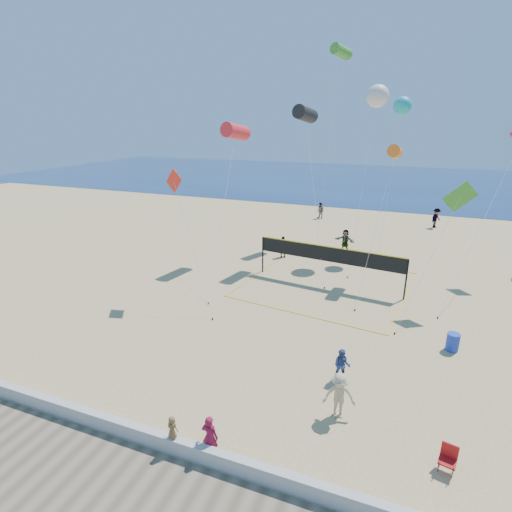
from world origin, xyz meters
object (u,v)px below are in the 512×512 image
(woman, at_px, (210,437))
(camp_chair, at_px, (448,457))
(trash_barrel, at_px, (453,342))
(volleyball_net, at_px, (329,258))

(woman, distance_m, camp_chair, 7.43)
(woman, bearing_deg, camp_chair, -163.38)
(camp_chair, bearing_deg, woman, -150.79)
(trash_barrel, relative_size, volleyball_net, 0.08)
(camp_chair, height_order, trash_barrel, camp_chair)
(woman, relative_size, volleyball_net, 0.14)
(woman, xyz_separation_m, camp_chair, (7.10, 2.15, -0.25))
(trash_barrel, bearing_deg, camp_chair, -94.86)
(woman, height_order, trash_barrel, woman)
(camp_chair, relative_size, trash_barrel, 1.18)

